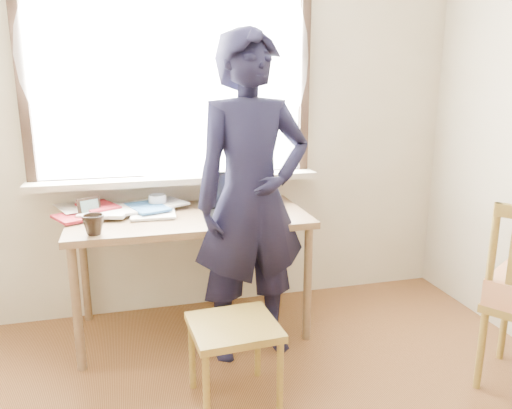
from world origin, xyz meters
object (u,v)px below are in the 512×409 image
object	(u,v)px
mug_white	(158,202)
person	(252,199)
laptop	(236,204)
mug_dark	(94,225)
desk	(190,227)
work_chair	(234,336)

from	to	relation	value
mug_white	person	bearing A→B (deg)	-47.56
laptop	person	world-z (taller)	person
laptop	mug_dark	size ratio (longest dim) A/B	3.37
mug_white	mug_dark	distance (m)	0.59
mug_white	person	size ratio (longest dim) A/B	0.06
desk	person	size ratio (longest dim) A/B	0.78
work_chair	person	xyz separation A→B (m)	(0.21, 0.46, 0.56)
desk	mug_dark	bearing A→B (deg)	-154.25
laptop	mug_dark	world-z (taller)	laptop
mug_white	work_chair	distance (m)	1.12
mug_white	work_chair	bearing A→B (deg)	-74.50
mug_white	person	xyz separation A→B (m)	(0.48, -0.53, 0.11)
mug_dark	work_chair	world-z (taller)	mug_dark
desk	mug_dark	xyz separation A→B (m)	(-0.54, -0.26, 0.13)
desk	laptop	world-z (taller)	laptop
desk	person	xyz separation A→B (m)	(0.31, -0.32, 0.23)
desk	work_chair	world-z (taller)	desk
mug_white	mug_dark	bearing A→B (deg)	-128.09
desk	laptop	xyz separation A→B (m)	(0.28, -0.03, 0.14)
mug_dark	person	world-z (taller)	person
desk	mug_white	world-z (taller)	mug_white
desk	mug_white	bearing A→B (deg)	130.50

